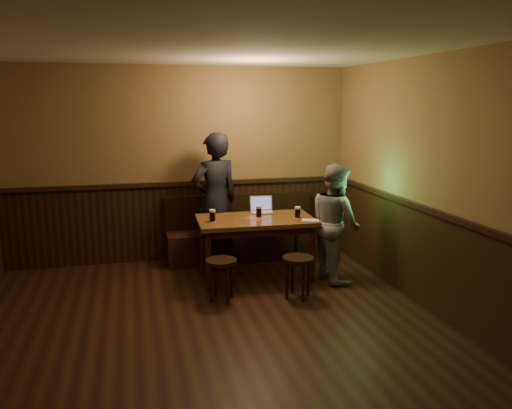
{
  "coord_description": "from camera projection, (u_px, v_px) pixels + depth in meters",
  "views": [
    {
      "loc": [
        -0.69,
        -4.24,
        2.28
      ],
      "look_at": [
        0.83,
        1.8,
        1.01
      ],
      "focal_mm": 35.0,
      "sensor_mm": 36.0,
      "label": 1
    }
  ],
  "objects": [
    {
      "name": "room",
      "position": [
        211.0,
        222.0,
        4.62
      ],
      "size": [
        5.04,
        6.04,
        2.84
      ],
      "color": "black",
      "rests_on": "ground"
    },
    {
      "name": "bench",
      "position": [
        242.0,
        238.0,
        7.4
      ],
      "size": [
        2.2,
        0.5,
        0.95
      ],
      "color": "black",
      "rests_on": "ground"
    },
    {
      "name": "pub_table",
      "position": [
        256.0,
        226.0,
        6.51
      ],
      "size": [
        1.54,
        0.92,
        0.81
      ],
      "rotation": [
        0.0,
        0.0,
        -0.04
      ],
      "color": "#532917",
      "rests_on": "ground"
    },
    {
      "name": "stool_left",
      "position": [
        221.0,
        268.0,
        5.81
      ],
      "size": [
        0.47,
        0.47,
        0.5
      ],
      "rotation": [
        0.0,
        0.0,
        0.36
      ],
      "color": "black",
      "rests_on": "ground"
    },
    {
      "name": "stool_right",
      "position": [
        298.0,
        265.0,
        5.89
      ],
      "size": [
        0.42,
        0.42,
        0.5
      ],
      "rotation": [
        0.0,
        0.0,
        0.14
      ],
      "color": "black",
      "rests_on": "ground"
    },
    {
      "name": "pint_left",
      "position": [
        212.0,
        216.0,
        6.3
      ],
      "size": [
        0.1,
        0.1,
        0.16
      ],
      "color": "maroon",
      "rests_on": "pub_table"
    },
    {
      "name": "pint_mid",
      "position": [
        259.0,
        212.0,
        6.54
      ],
      "size": [
        0.1,
        0.1,
        0.15
      ],
      "color": "maroon",
      "rests_on": "pub_table"
    },
    {
      "name": "pint_right",
      "position": [
        298.0,
        212.0,
        6.49
      ],
      "size": [
        0.1,
        0.1,
        0.15
      ],
      "color": "maroon",
      "rests_on": "pub_table"
    },
    {
      "name": "laptop",
      "position": [
        262.0,
        208.0,
        6.83
      ],
      "size": [
        0.34,
        0.28,
        0.22
      ],
      "rotation": [
        0.0,
        0.0,
        -0.11
      ],
      "color": "silver",
      "rests_on": "pub_table"
    },
    {
      "name": "menu",
      "position": [
        310.0,
        220.0,
        6.38
      ],
      "size": [
        0.26,
        0.23,
        0.0
      ],
      "primitive_type": "cube",
      "rotation": [
        0.0,
        0.0,
        -0.41
      ],
      "color": "silver",
      "rests_on": "pub_table"
    },
    {
      "name": "person_suit",
      "position": [
        215.0,
        201.0,
        6.93
      ],
      "size": [
        0.79,
        0.63,
        1.89
      ],
      "primitive_type": "imported",
      "rotation": [
        0.0,
        0.0,
        3.43
      ],
      "color": "black",
      "rests_on": "ground"
    },
    {
      "name": "person_grey",
      "position": [
        335.0,
        222.0,
        6.45
      ],
      "size": [
        0.66,
        0.8,
        1.53
      ],
      "primitive_type": "imported",
      "rotation": [
        0.0,
        0.0,
        1.69
      ],
      "color": "gray",
      "rests_on": "ground"
    }
  ]
}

